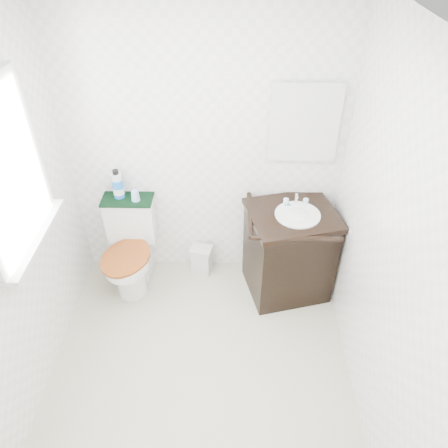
{
  "coord_description": "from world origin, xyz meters",
  "views": [
    {
      "loc": [
        0.21,
        -1.86,
        2.85
      ],
      "look_at": [
        0.16,
        0.75,
        0.82
      ],
      "focal_mm": 35.0,
      "sensor_mm": 36.0,
      "label": 1
    }
  ],
  "objects_px": {
    "cup": "(135,195)",
    "vanity": "(289,250)",
    "mouthwash_bottle": "(118,185)",
    "toilet": "(132,251)",
    "trash_bin": "(202,259)"
  },
  "relations": [
    {
      "from": "toilet",
      "to": "cup",
      "type": "xyz_separation_m",
      "value": [
        0.08,
        0.1,
        0.51
      ]
    },
    {
      "from": "toilet",
      "to": "mouthwash_bottle",
      "type": "distance_m",
      "value": 0.6
    },
    {
      "from": "mouthwash_bottle",
      "to": "trash_bin",
      "type": "bearing_deg",
      "value": -1.58
    },
    {
      "from": "mouthwash_bottle",
      "to": "vanity",
      "type": "bearing_deg",
      "value": -8.64
    },
    {
      "from": "toilet",
      "to": "trash_bin",
      "type": "relative_size",
      "value": 2.91
    },
    {
      "from": "toilet",
      "to": "vanity",
      "type": "relative_size",
      "value": 0.86
    },
    {
      "from": "toilet",
      "to": "cup",
      "type": "bearing_deg",
      "value": 53.29
    },
    {
      "from": "cup",
      "to": "vanity",
      "type": "bearing_deg",
      "value": -7.54
    },
    {
      "from": "trash_bin",
      "to": "mouthwash_bottle",
      "type": "relative_size",
      "value": 1.08
    },
    {
      "from": "vanity",
      "to": "cup",
      "type": "bearing_deg",
      "value": 172.46
    },
    {
      "from": "vanity",
      "to": "trash_bin",
      "type": "relative_size",
      "value": 3.38
    },
    {
      "from": "vanity",
      "to": "mouthwash_bottle",
      "type": "distance_m",
      "value": 1.51
    },
    {
      "from": "trash_bin",
      "to": "cup",
      "type": "relative_size",
      "value": 3.04
    },
    {
      "from": "toilet",
      "to": "trash_bin",
      "type": "distance_m",
      "value": 0.64
    },
    {
      "from": "vanity",
      "to": "cup",
      "type": "xyz_separation_m",
      "value": [
        -1.27,
        0.17,
        0.42
      ]
    }
  ]
}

